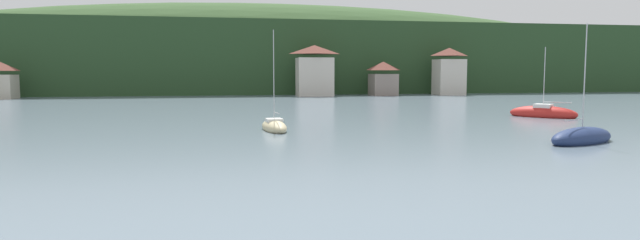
# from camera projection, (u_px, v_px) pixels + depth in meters

# --- Properties ---
(wooded_hillside) EXTENTS (352.00, 72.27, 37.44)m
(wooded_hillside) POSITION_uv_depth(u_px,v_px,m) (252.00, 65.00, 146.57)
(wooded_hillside) COLOR #264223
(wooded_hillside) RESTS_ON ground_plane
(shore_building_west) EXTENTS (4.62, 4.69, 6.37)m
(shore_building_west) POSITION_uv_depth(u_px,v_px,m) (1.00, 81.00, 91.67)
(shore_building_west) COLOR #BCB29E
(shore_building_west) RESTS_ON ground_plane
(shore_building_westcentral) EXTENTS (7.08, 5.02, 9.72)m
(shore_building_westcentral) POSITION_uv_depth(u_px,v_px,m) (315.00, 71.00, 102.00)
(shore_building_westcentral) COLOR beige
(shore_building_westcentral) RESTS_ON ground_plane
(shore_building_central) EXTENTS (5.05, 5.14, 6.63)m
(shore_building_central) POSITION_uv_depth(u_px,v_px,m) (383.00, 79.00, 104.78)
(shore_building_central) COLOR gray
(shore_building_central) RESTS_ON ground_plane
(shore_building_eastcentral) EXTENTS (5.79, 4.83, 9.43)m
(shore_building_eastcentral) POSITION_uv_depth(u_px,v_px,m) (449.00, 72.00, 107.09)
(shore_building_eastcentral) COLOR beige
(shore_building_eastcentral) RESTS_ON ground_plane
(sailboat_far_0) EXTENTS (2.23, 5.60, 8.39)m
(sailboat_far_0) POSITION_uv_depth(u_px,v_px,m) (274.00, 127.00, 42.95)
(sailboat_far_0) COLOR #CCBC8E
(sailboat_far_0) RESTS_ON ground_plane
(sailboat_mid_1) EXTENTS (6.57, 4.42, 8.30)m
(sailboat_mid_1) POSITION_uv_depth(u_px,v_px,m) (582.00, 138.00, 35.50)
(sailboat_mid_1) COLOR navy
(sailboat_mid_1) RESTS_ON ground_plane
(sailboat_far_3) EXTENTS (6.16, 6.72, 7.71)m
(sailboat_far_3) POSITION_uv_depth(u_px,v_px,m) (543.00, 113.00, 55.36)
(sailboat_far_3) COLOR red
(sailboat_far_3) RESTS_ON ground_plane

